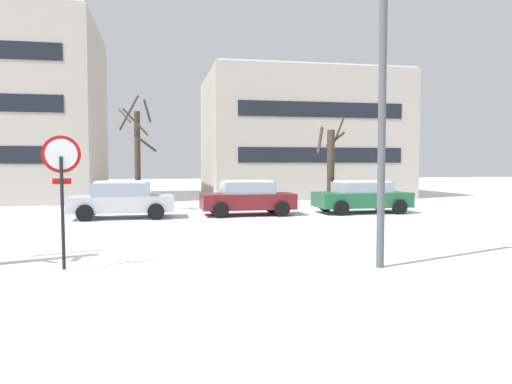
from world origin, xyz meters
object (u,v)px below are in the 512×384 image
object	(u,v)px
stop_sign	(62,176)
parked_car_maroon	(247,198)
street_lamp	(397,84)
parked_car_green	(362,196)
parked_car_silver	(122,199)

from	to	relation	value
stop_sign	parked_car_maroon	distance (m)	11.53
street_lamp	stop_sign	bearing A→B (deg)	171.31
parked_car_maroon	parked_car_green	distance (m)	5.12
parked_car_maroon	street_lamp	bearing A→B (deg)	-83.89
parked_car_green	parked_car_silver	bearing A→B (deg)	-178.98
parked_car_silver	street_lamp	bearing A→B (deg)	-59.83
street_lamp	parked_car_maroon	world-z (taller)	street_lamp
parked_car_silver	parked_car_maroon	distance (m)	5.13
stop_sign	street_lamp	size ratio (longest dim) A/B	0.44
street_lamp	parked_car_silver	bearing A→B (deg)	120.17
stop_sign	parked_car_green	distance (m)	14.72
street_lamp	parked_car_green	world-z (taller)	street_lamp
street_lamp	parked_car_maroon	size ratio (longest dim) A/B	1.61
stop_sign	street_lamp	distance (m)	7.15
parked_car_silver	parked_car_green	size ratio (longest dim) A/B	0.98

